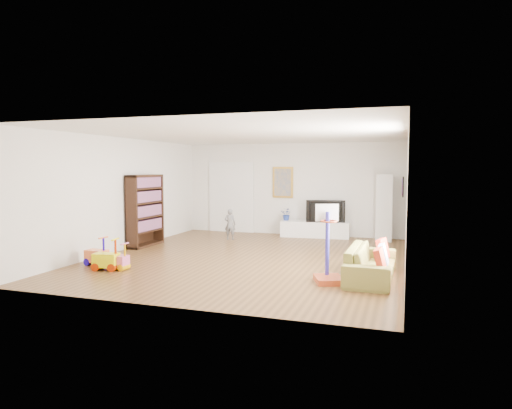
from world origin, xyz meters
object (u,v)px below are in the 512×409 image
(bookshelf, at_px, (145,211))
(basketball_hoop, at_px, (329,244))
(media_console, at_px, (315,229))
(sofa, at_px, (371,263))

(bookshelf, relative_size, basketball_hoop, 1.33)
(media_console, relative_size, bookshelf, 1.07)
(bookshelf, height_order, sofa, bookshelf)
(media_console, xyz_separation_m, bookshelf, (-3.81, -2.78, 0.68))
(sofa, distance_m, basketball_hoop, 0.94)
(media_console, distance_m, basketball_hoop, 5.20)
(media_console, bearing_deg, bookshelf, -147.58)
(media_console, bearing_deg, basketball_hoop, -80.18)
(sofa, bearing_deg, bookshelf, 74.37)
(media_console, xyz_separation_m, sofa, (1.88, -4.51, 0.06))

